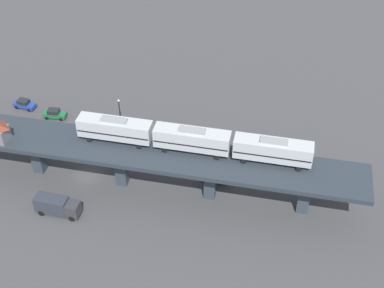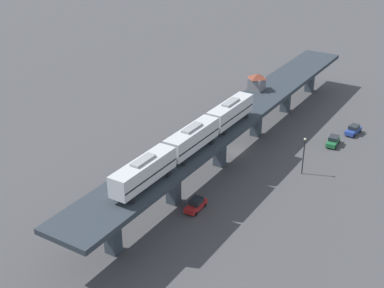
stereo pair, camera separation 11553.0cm
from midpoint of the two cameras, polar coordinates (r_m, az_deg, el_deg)
The scene contains 8 objects.
ground_plane at distance 79.34m, azimuth -45.87°, elevation -20.59°, with size 400.00×400.00×0.00m, color #424244.
elevated_viaduct at distance 74.99m, azimuth -48.44°, elevation -17.58°, with size 37.09×89.93×7.91m.
subway_train at distance 59.70m, azimuth -39.22°, elevation -21.01°, with size 14.43×36.17×4.45m.
street_car_blue at distance 97.00m, azimuth -45.84°, elevation -8.41°, with size 2.60×4.66×1.89m.
street_car_red at distance 65.75m, azimuth -31.79°, elevation -24.69°, with size 3.19×4.75×1.89m.
street_car_green at distance 90.89m, azimuth -44.01°, elevation -10.31°, with size 3.37×4.75×1.89m.
delivery_truck at distance 78.48m, azimuth -52.04°, elevation -23.98°, with size 4.23×7.54×3.20m.
street_lamp at distance 78.47m, azimuth -39.38°, elevation -11.98°, with size 0.44×0.44×6.94m.
Camera 1 is at (48.58, 49.69, 62.83)m, focal length 50.00 mm.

